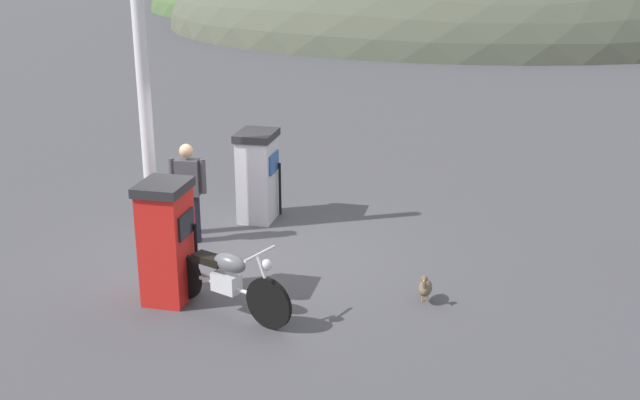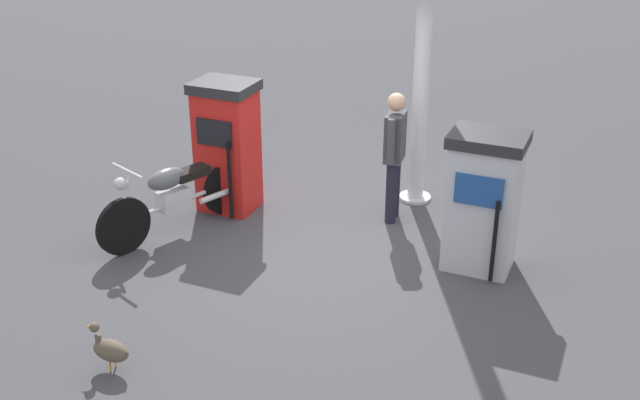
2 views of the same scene
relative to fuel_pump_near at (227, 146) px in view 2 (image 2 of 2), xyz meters
name	(u,v)px [view 2 (image 2 of 2)]	position (x,y,z in m)	size (l,w,h in m)	color
ground_plane	(328,250)	(0.44, 1.58, -0.82)	(120.00, 120.00, 0.00)	#424247
fuel_pump_near	(227,146)	(0.00, 0.00, 0.00)	(0.65, 0.76, 1.61)	red
fuel_pump_far	(483,201)	(0.00, 3.17, -0.05)	(0.65, 0.81, 1.51)	silver
motorcycle_near_pump	(175,195)	(0.87, -0.16, -0.34)	(2.02, 0.83, 0.97)	black
attendant_person	(395,149)	(-0.64, 1.91, 0.08)	(0.58, 0.27, 1.57)	#1E1E2D
wandering_duck	(110,349)	(3.22, 0.91, -0.61)	(0.19, 0.43, 0.43)	brown
canopy_support_pole	(424,41)	(-1.30, 1.95, 1.21)	(0.40, 0.40, 4.21)	silver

